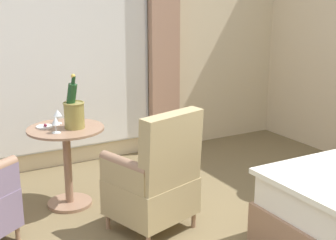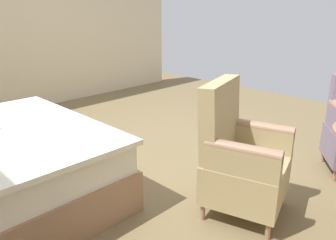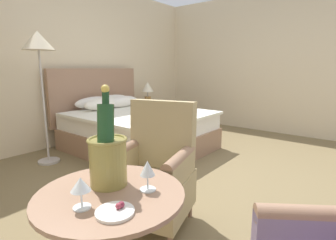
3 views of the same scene
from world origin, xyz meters
The scene contains 3 objects.
ground_plane centered at (0.00, 0.00, 0.00)m, with size 7.15×7.15×0.00m, color olive.
wall_far_side centered at (2.89, 0.00, 1.35)m, with size 0.12×5.68×2.70m.
armchair_by_window centered at (-1.01, 0.08, 0.43)m, with size 0.72×0.72×1.00m.
Camera 2 is at (-2.18, 2.03, 1.49)m, focal length 35.00 mm.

